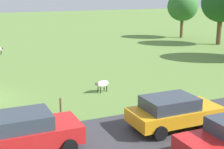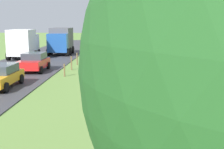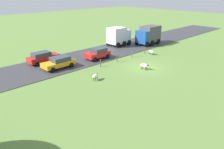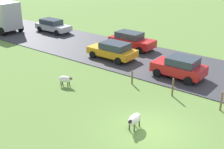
# 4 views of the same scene
# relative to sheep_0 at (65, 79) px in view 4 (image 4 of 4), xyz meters

# --- Properties ---
(ground_plane) EXTENTS (160.00, 160.00, 0.00)m
(ground_plane) POSITION_rel_sheep_0_xyz_m (-1.29, -7.78, -0.52)
(ground_plane) COLOR olive
(road_strip) EXTENTS (8.00, 80.00, 0.06)m
(road_strip) POSITION_rel_sheep_0_xyz_m (8.19, -7.78, -0.49)
(road_strip) COLOR #38383D
(road_strip) RESTS_ON ground_plane
(sheep_0) EXTENTS (0.74, 1.11, 0.75)m
(sheep_0) POSITION_rel_sheep_0_xyz_m (0.00, 0.00, 0.00)
(sheep_0) COLOR white
(sheep_0) RESTS_ON ground_plane
(sheep_1) EXTENTS (1.25, 0.66, 0.83)m
(sheep_1) POSITION_rel_sheep_0_xyz_m (-1.70, -7.02, 0.04)
(sheep_1) COLOR silver
(sheep_1) RESTS_ON ground_plane
(fence_post_1) EXTENTS (0.12, 0.12, 1.23)m
(fence_post_1) POSITION_rel_sheep_0_xyz_m (3.17, -10.00, 0.10)
(fence_post_1) COLOR brown
(fence_post_1) RESTS_ON ground_plane
(fence_post_2) EXTENTS (0.12, 0.12, 1.26)m
(fence_post_2) POSITION_rel_sheep_0_xyz_m (3.17, -6.78, 0.11)
(fence_post_2) COLOR brown
(fence_post_2) RESTS_ON ground_plane
(fence_post_3) EXTENTS (0.12, 0.12, 1.02)m
(fence_post_3) POSITION_rel_sheep_0_xyz_m (3.17, -3.57, -0.01)
(fence_post_3) COLOR brown
(fence_post_3) RESTS_ON ground_plane
(truck_2) EXTENTS (2.76, 4.03, 3.48)m
(truck_2) POSITION_rel_sheep_0_xyz_m (6.45, 16.71, 1.35)
(truck_2) COLOR #B21919
(truck_2) RESTS_ON road_strip
(car_0) EXTENTS (2.18, 3.88, 1.60)m
(car_0) POSITION_rel_sheep_0_xyz_m (6.29, -5.72, 0.37)
(car_0) COLOR red
(car_0) RESTS_ON road_strip
(car_1) EXTENTS (2.19, 4.41, 1.61)m
(car_1) POSITION_rel_sheep_0_xyz_m (10.08, 21.82, 0.38)
(car_1) COLOR orange
(car_1) RESTS_ON road_strip
(car_2) EXTENTS (2.19, 4.30, 1.49)m
(car_2) POSITION_rel_sheep_0_xyz_m (6.63, 0.83, 0.32)
(car_2) COLOR orange
(car_2) RESTS_ON road_strip
(car_3) EXTENTS (1.96, 4.46, 1.48)m
(car_3) POSITION_rel_sheep_0_xyz_m (9.86, 12.14, 0.32)
(car_3) COLOR #B7B7BC
(car_3) RESTS_ON road_strip
(car_4) EXTENTS (2.04, 4.47, 1.59)m
(car_4) POSITION_rel_sheep_0_xyz_m (10.15, 1.29, 0.37)
(car_4) COLOR red
(car_4) RESTS_ON road_strip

